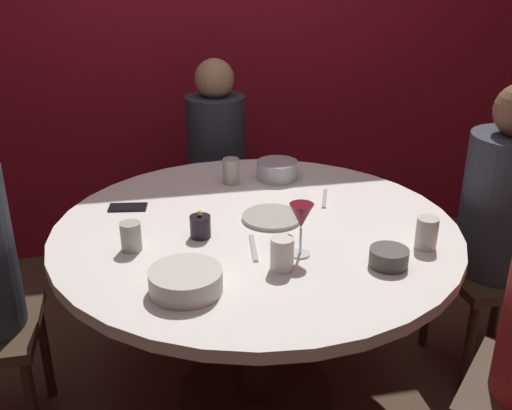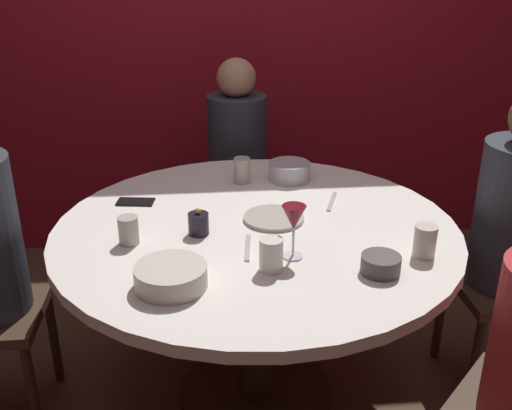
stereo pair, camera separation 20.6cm
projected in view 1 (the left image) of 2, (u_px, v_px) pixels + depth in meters
The scene contains 18 objects.
ground_plane at pixel (256, 395), 2.40m from camera, with size 8.00×8.00×0.00m, color #4C3828.
back_wall at pixel (201, 18), 3.16m from camera, with size 6.00×0.10×2.60m, color maroon.
dining_table at pixel (256, 262), 2.15m from camera, with size 1.42×1.42×0.75m.
seated_diner_back at pixel (216, 149), 2.98m from camera, with size 0.40×0.40×1.17m.
seated_diner_right at pixel (505, 205), 2.28m from camera, with size 0.40×0.40×1.21m.
candle_holder at pixel (200, 226), 2.00m from camera, with size 0.07×0.07×0.10m.
wine_glass at pixel (301, 218), 1.85m from camera, with size 0.08×0.08×0.18m.
dinner_plate at pixel (272, 217), 2.14m from camera, with size 0.22×0.22×0.01m, color #B2ADA3.
cell_phone at pixel (128, 207), 2.23m from camera, with size 0.07×0.14×0.01m, color black.
bowl_serving_large at pixel (277, 170), 2.51m from camera, with size 0.17×0.17×0.07m, color #B7B7BC.
bowl_salad_center at pixel (186, 281), 1.69m from camera, with size 0.21×0.21×0.07m, color beige.
bowl_small_white at pixel (389, 257), 1.83m from camera, with size 0.12×0.12×0.06m, color #4C4742.
cup_near_candle at pixel (427, 233), 1.93m from camera, with size 0.07×0.07×0.10m, color beige.
cup_by_left_diner at pixel (131, 236), 1.91m from camera, with size 0.07×0.07×0.09m, color #B2ADA3.
cup_by_right_diner at pixel (282, 254), 1.80m from camera, with size 0.07×0.07×0.10m, color silver.
cup_center_front at pixel (231, 171), 2.45m from camera, with size 0.07×0.07×0.11m, color #B2ADA3.
fork_near_plate at pixel (254, 248), 1.94m from camera, with size 0.02×0.18×0.01m, color #B7B7BC.
knife_near_plate at pixel (325, 198), 2.31m from camera, with size 0.02×0.18×0.01m, color #B7B7BC.
Camera 1 is at (-0.39, -1.85, 1.66)m, focal length 41.91 mm.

